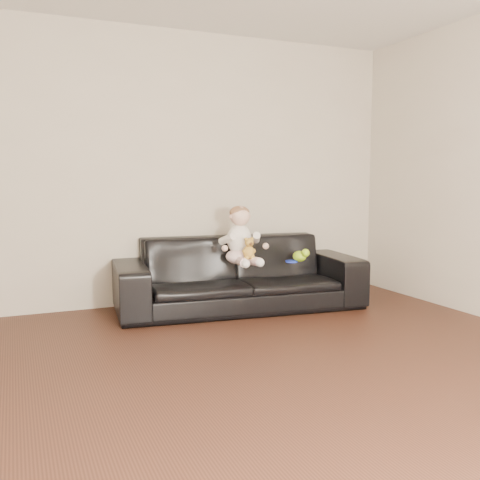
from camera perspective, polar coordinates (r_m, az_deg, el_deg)
name	(u,v)px	position (r m, az deg, el deg)	size (l,w,h in m)	color
floor	(288,419)	(2.84, 5.16, -18.50)	(5.50, 5.50, 0.00)	#3E2116
wall_back	(152,168)	(5.16, -9.38, 7.55)	(5.00, 5.00, 0.00)	beige
sofa	(239,273)	(4.97, -0.14, -3.56)	(2.25, 0.88, 0.66)	black
baby	(241,239)	(4.80, 0.07, 0.14)	(0.36, 0.44, 0.53)	#FCD5D7
teddy_bear	(249,249)	(4.67, 0.95, -0.92)	(0.12, 0.12, 0.19)	#B88C34
toy_green	(299,256)	(5.01, 6.36, -1.74)	(0.12, 0.15, 0.10)	#A5E31A
toy_rattle	(301,257)	(5.08, 6.55, -1.85)	(0.06, 0.06, 0.06)	red
toy_blue_disc	(292,261)	(4.97, 5.52, -2.29)	(0.11, 0.11, 0.02)	#192DC8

